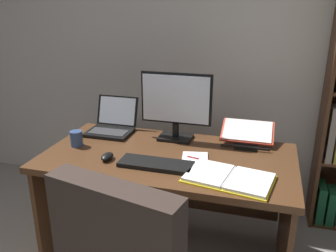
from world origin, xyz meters
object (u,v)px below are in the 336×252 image
Objects in this scene: open_binder at (229,178)px; notepad at (195,160)px; desk at (171,178)px; reading_stand_with_book at (247,133)px; computer_mouse at (107,157)px; laptop at (112,125)px; coffee_mug at (76,138)px; monitor at (176,106)px; pen at (198,159)px; keyboard at (156,164)px.

open_binder is 2.33× the size of notepad.
open_binder reaches higher than desk.
computer_mouse is at bearing -147.01° from reading_stand_with_book.
laptop is 0.32m from coffee_mug.
monitor reaches higher than desk.
open_binder reaches higher than notepad.
reading_stand_with_book is (0.47, 0.06, -0.16)m from monitor.
monitor reaches higher than notepad.
pen is 0.80m from coffee_mug.
coffee_mug is at bearing -110.50° from laptop.
computer_mouse is 0.53m from pen.
keyboard is 4.25× the size of coffee_mug.
reading_stand_with_book is at bearing 46.83° from keyboard.
coffee_mug is (-0.58, -0.29, -0.18)m from monitor.
coffee_mug is (-1.05, -0.35, -0.01)m from reading_stand_with_book.
computer_mouse reaches higher than desk.
coffee_mug is (-0.78, 0.01, 0.04)m from notepad.
keyboard is 0.42m from open_binder.
laptop is at bearing 136.59° from keyboard.
pen is (-0.25, -0.37, -0.05)m from reading_stand_with_book.
desk is 3.60× the size of keyboard.
reading_stand_with_book reaches higher than desk.
desk is at bearing 84.42° from keyboard.
pen is at bearing 14.32° from computer_mouse.
laptop is 0.62× the size of open_binder.
reading_stand_with_book is 0.46m from notepad.
desk is at bearing -22.25° from laptop.
pen is at bearing -124.37° from reading_stand_with_book.
coffee_mug is at bearing 152.92° from computer_mouse.
desk is 0.53m from open_binder.
open_binder is at bearing -29.16° from laptop.
notepad is 2.12× the size of coffee_mug.
monitor is at bearing 55.62° from computer_mouse.
laptop reaches higher than computer_mouse.
monitor reaches higher than laptop.
reading_stand_with_book is at bearing 53.55° from notepad.
monitor is at bearing -0.68° from laptop.
reading_stand_with_book is 1.11m from coffee_mug.
reading_stand_with_book is 0.69× the size of open_binder.
open_binder is 0.28m from notepad.
notepad is (0.20, 0.13, -0.01)m from keyboard.
desk is 0.66m from coffee_mug.
keyboard is 0.30m from computer_mouse.
computer_mouse is at bearing -143.18° from desk.
open_binder is (0.72, -0.05, -0.01)m from computer_mouse.
laptop is at bearing 155.54° from pen.
computer_mouse is 0.74× the size of pen.
reading_stand_with_book is at bearing 55.63° from pen.
laptop reaches higher than reading_stand_with_book.
open_binder is at bearing -95.34° from reading_stand_with_book.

